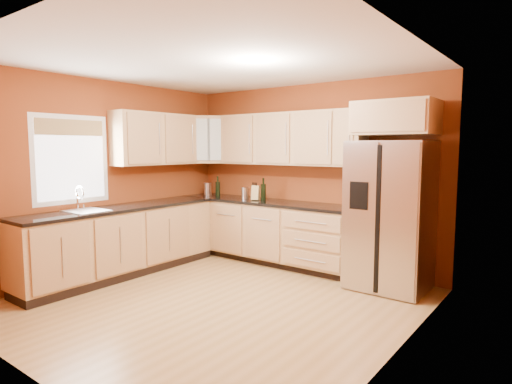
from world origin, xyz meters
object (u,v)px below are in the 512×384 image
(refrigerator, at_px, (390,215))
(wine_bottle_a, at_px, (218,186))
(soap_dispenser, at_px, (349,201))
(knife_block, at_px, (256,193))
(canister_left, at_px, (245,193))

(refrigerator, bearing_deg, wine_bottle_a, 179.07)
(soap_dispenser, bearing_deg, wine_bottle_a, 179.82)
(wine_bottle_a, relative_size, soap_dispenser, 1.62)
(wine_bottle_a, bearing_deg, knife_block, -3.06)
(refrigerator, distance_m, wine_bottle_a, 2.83)
(refrigerator, height_order, knife_block, refrigerator)
(refrigerator, height_order, canister_left, refrigerator)
(soap_dispenser, bearing_deg, canister_left, 179.07)
(refrigerator, relative_size, soap_dispenser, 8.84)
(canister_left, bearing_deg, wine_bottle_a, -177.79)
(refrigerator, bearing_deg, canister_left, 178.32)
(soap_dispenser, bearing_deg, knife_block, -178.64)
(canister_left, height_order, soap_dispenser, soap_dispenser)
(canister_left, bearing_deg, soap_dispenser, -0.93)
(knife_block, bearing_deg, refrigerator, -23.13)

